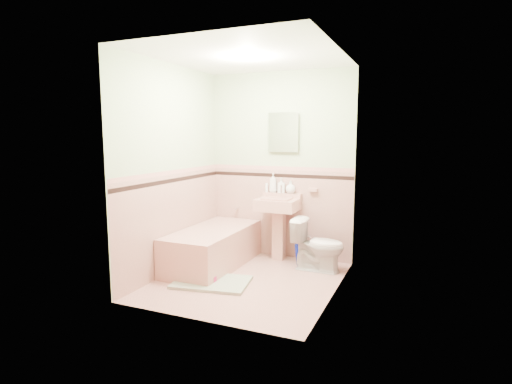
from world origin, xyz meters
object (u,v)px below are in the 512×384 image
at_px(sink, 277,230).
at_px(shoe, 209,278).
at_px(soap_bottle_mid, 281,185).
at_px(toilet, 318,245).
at_px(soap_bottle_right, 291,187).
at_px(soap_bottle_left, 273,183).
at_px(bathtub, 213,249).
at_px(bucket, 304,254).
at_px(medicine_cabinet, 284,132).

xyz_separation_m(sink, shoe, (-0.41, -1.12, -0.35)).
height_order(soap_bottle_mid, toilet, soap_bottle_mid).
bearing_deg(soap_bottle_right, shoe, -111.91).
bearing_deg(toilet, soap_bottle_right, 54.63).
xyz_separation_m(sink, soap_bottle_left, (-0.13, 0.18, 0.60)).
height_order(bathtub, sink, sink).
bearing_deg(bucket, soap_bottle_left, 159.07).
bearing_deg(soap_bottle_mid, bathtub, -133.17).
bearing_deg(toilet, soap_bottle_left, 65.18).
relative_size(soap_bottle_right, shoe, 1.10).
bearing_deg(soap_bottle_right, soap_bottle_left, 180.00).
bearing_deg(soap_bottle_left, soap_bottle_right, 0.00).
bearing_deg(soap_bottle_right, bathtub, -138.33).
relative_size(toilet, bucket, 2.47).
height_order(soap_bottle_right, toilet, soap_bottle_right).
bearing_deg(toilet, bathtub, 106.62).
height_order(bathtub, soap_bottle_right, soap_bottle_right).
bearing_deg(shoe, soap_bottle_mid, 71.42).
relative_size(sink, toilet, 1.30).
height_order(medicine_cabinet, shoe, medicine_cabinet).
relative_size(soap_bottle_mid, toilet, 0.31).
xyz_separation_m(medicine_cabinet, soap_bottle_right, (0.12, -0.03, -0.73)).
xyz_separation_m(bathtub, bucket, (1.06, 0.51, -0.10)).
bearing_deg(bucket, bathtub, -154.19).
bearing_deg(soap_bottle_mid, soap_bottle_left, 180.00).
xyz_separation_m(bathtub, shoe, (0.27, -0.59, -0.16)).
bearing_deg(soap_bottle_right, soap_bottle_mid, 180.00).
distance_m(bathtub, sink, 0.88).
distance_m(medicine_cabinet, soap_bottle_right, 0.74).
relative_size(bathtub, soap_bottle_right, 8.87).
relative_size(medicine_cabinet, soap_bottle_right, 2.83).
bearing_deg(shoe, toilet, 41.26).
distance_m(bathtub, soap_bottle_right, 1.30).
xyz_separation_m(soap_bottle_right, shoe, (-0.52, -1.30, -0.91)).
bearing_deg(bucket, toilet, -36.70).
bearing_deg(soap_bottle_left, shoe, -101.85).
xyz_separation_m(medicine_cabinet, soap_bottle_left, (-0.13, -0.03, -0.68)).
bearing_deg(soap_bottle_left, medicine_cabinet, 12.76).
xyz_separation_m(bathtub, soap_bottle_right, (0.80, 0.71, 0.75)).
bearing_deg(medicine_cabinet, soap_bottle_right, -14.28).
height_order(soap_bottle_left, shoe, soap_bottle_left).
xyz_separation_m(sink, medicine_cabinet, (0.00, 0.21, 1.28)).
distance_m(soap_bottle_right, toilet, 0.89).
relative_size(sink, medicine_cabinet, 1.74).
bearing_deg(bathtub, bucket, 25.81).
distance_m(soap_bottle_left, soap_bottle_mid, 0.12).
xyz_separation_m(toilet, bucket, (-0.22, 0.16, -0.19)).
relative_size(sink, soap_bottle_right, 4.93).
bearing_deg(medicine_cabinet, bucket, -30.70).
relative_size(sink, shoe, 5.43).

